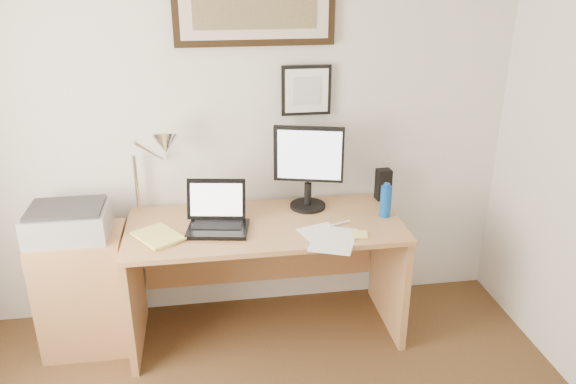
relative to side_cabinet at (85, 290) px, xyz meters
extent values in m
cube|color=silver|center=(0.92, 0.32, 0.89)|extent=(3.50, 0.02, 2.50)
cube|color=#AC7848|center=(0.00, 0.00, 0.00)|extent=(0.50, 0.40, 0.73)
cylinder|color=#0D49A9|center=(1.79, -0.06, 0.48)|extent=(0.07, 0.07, 0.19)
cylinder|color=#0D49A9|center=(1.79, -0.06, 0.59)|extent=(0.03, 0.03, 0.02)
cube|color=black|center=(1.86, 0.20, 0.48)|extent=(0.09, 0.08, 0.20)
cube|color=white|center=(1.38, -0.27, 0.39)|extent=(0.30, 0.36, 0.00)
cube|color=white|center=(1.42, -0.32, 0.39)|extent=(0.33, 0.39, 0.00)
cube|color=#FAFF78|center=(1.57, -0.28, 0.39)|extent=(0.10, 0.10, 0.01)
cylinder|color=silver|center=(1.50, -0.13, 0.39)|extent=(0.14, 0.06, 0.02)
imported|color=#ECE66F|center=(0.38, -0.21, 0.40)|extent=(0.32, 0.34, 0.02)
cube|color=#AC7848|center=(1.07, -0.05, 0.37)|extent=(1.60, 0.70, 0.03)
cube|color=#AC7848|center=(0.29, -0.05, -0.01)|extent=(0.04, 0.65, 0.72)
cube|color=#AC7848|center=(1.85, -0.05, -0.01)|extent=(0.04, 0.65, 0.72)
cube|color=#AC7848|center=(1.07, 0.28, 0.09)|extent=(1.50, 0.03, 0.55)
cube|color=black|center=(0.80, -0.11, 0.40)|extent=(0.38, 0.29, 0.02)
cube|color=black|center=(0.80, -0.08, 0.41)|extent=(0.30, 0.17, 0.00)
cube|color=black|center=(0.80, 0.02, 0.52)|extent=(0.35, 0.13, 0.23)
cube|color=white|center=(0.80, 0.02, 0.53)|extent=(0.30, 0.10, 0.18)
cylinder|color=black|center=(1.36, 0.14, 0.40)|extent=(0.22, 0.22, 0.02)
cylinder|color=black|center=(1.36, 0.14, 0.48)|extent=(0.04, 0.04, 0.14)
cube|color=black|center=(1.36, 0.13, 0.74)|extent=(0.41, 0.14, 0.34)
cube|color=white|center=(1.36, 0.11, 0.74)|extent=(0.37, 0.10, 0.30)
cube|color=#9F9FA2|center=(-0.03, 0.00, 0.44)|extent=(0.44, 0.34, 0.16)
cube|color=#2D2D2D|center=(-0.03, 0.00, 0.54)|extent=(0.40, 0.30, 0.02)
cylinder|color=silver|center=(0.33, 0.24, 0.56)|extent=(0.02, 0.02, 0.36)
cylinder|color=silver|center=(0.43, 0.18, 0.78)|extent=(0.15, 0.23, 0.19)
cone|color=silver|center=(0.53, 0.12, 0.84)|extent=(0.16, 0.18, 0.15)
cube|color=black|center=(1.07, 0.30, 1.58)|extent=(0.92, 0.03, 0.47)
cube|color=beige|center=(1.07, 0.28, 1.58)|extent=(0.84, 0.01, 0.39)
cube|color=brown|center=(1.07, 0.27, 1.58)|extent=(0.70, 0.00, 0.28)
cube|color=black|center=(1.37, 0.30, 1.08)|extent=(0.30, 0.02, 0.30)
cube|color=white|center=(1.37, 0.28, 1.08)|extent=(0.26, 0.00, 0.26)
cube|color=#B7BCC1|center=(1.37, 0.28, 1.08)|extent=(0.17, 0.00, 0.17)
camera|label=1|loc=(0.76, -2.99, 1.80)|focal=35.00mm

